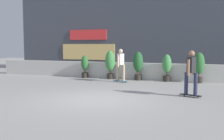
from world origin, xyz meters
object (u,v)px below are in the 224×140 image
at_px(potted_plant_4, 199,65).
at_px(skater_by_wall_right, 121,64).
at_px(potted_plant_1, 110,62).
at_px(potted_plant_2, 138,63).
at_px(potted_plant_3, 167,66).
at_px(skater_far_left, 191,71).
at_px(potted_plant_0, 85,66).

relative_size(potted_plant_4, skater_by_wall_right, 0.90).
relative_size(potted_plant_1, potted_plant_2, 1.02).
xyz_separation_m(potted_plant_1, skater_by_wall_right, (0.96, -1.07, 0.02)).
height_order(potted_plant_3, potted_plant_4, potted_plant_4).
distance_m(potted_plant_1, skater_by_wall_right, 1.44).
distance_m(potted_plant_3, skater_far_left, 4.25).
xyz_separation_m(potted_plant_0, skater_far_left, (6.18, -3.98, 0.23)).
height_order(potted_plant_3, skater_by_wall_right, skater_by_wall_right).
relative_size(potted_plant_3, skater_by_wall_right, 0.83).
relative_size(potted_plant_0, potted_plant_3, 0.91).
distance_m(skater_far_left, skater_by_wall_right, 4.67).
bearing_deg(potted_plant_3, potted_plant_1, 180.00).
xyz_separation_m(potted_plant_3, skater_far_left, (1.49, -3.98, 0.14)).
xyz_separation_m(potted_plant_0, skater_by_wall_right, (2.53, -1.07, 0.23)).
height_order(potted_plant_1, skater_far_left, skater_far_left).
bearing_deg(potted_plant_3, potted_plant_2, -180.00).
height_order(potted_plant_1, skater_by_wall_right, skater_by_wall_right).
bearing_deg(skater_by_wall_right, potted_plant_3, 26.28).
bearing_deg(potted_plant_1, potted_plant_3, 0.00).
bearing_deg(potted_plant_0, potted_plant_4, -0.00).
bearing_deg(potted_plant_2, potted_plant_4, 0.00).
relative_size(potted_plant_0, potted_plant_4, 0.84).
bearing_deg(potted_plant_3, skater_far_left, -69.44).
bearing_deg(skater_far_left, potted_plant_2, 127.25).
xyz_separation_m(potted_plant_0, potted_plant_1, (1.57, -0.00, 0.21)).
relative_size(potted_plant_2, skater_far_left, 0.91).
relative_size(potted_plant_0, skater_far_left, 0.76).
distance_m(potted_plant_0, potted_plant_1, 1.58).
xyz_separation_m(potted_plant_0, potted_plant_3, (4.69, -0.00, 0.10)).
distance_m(potted_plant_1, skater_far_left, 6.09).
height_order(potted_plant_0, skater_far_left, skater_far_left).
height_order(potted_plant_1, potted_plant_2, potted_plant_1).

